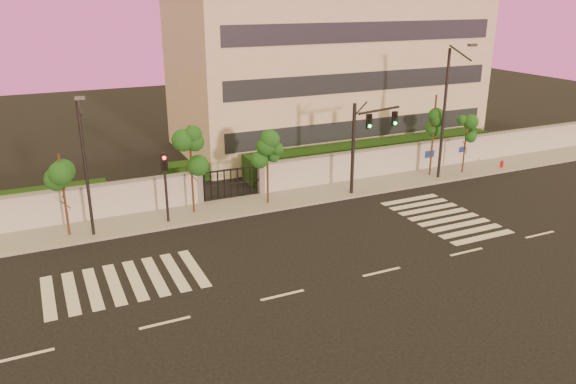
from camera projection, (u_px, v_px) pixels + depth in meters
name	position (u px, v px, depth m)	size (l,w,h in m)	color
ground	(382.00, 272.00, 25.72)	(120.00, 120.00, 0.00)	black
sidewalk	(286.00, 199.00, 34.66)	(60.00, 3.00, 0.15)	gray
perimeter_wall	(277.00, 177.00, 35.65)	(60.00, 0.36, 2.20)	#B1B3B9
hedge_row	(275.00, 167.00, 38.50)	(41.00, 4.25, 1.80)	black
institutional_building	(326.00, 70.00, 46.04)	(24.40, 12.40, 12.25)	beige
road_markings	(313.00, 246.00, 28.29)	(57.00, 7.62, 0.02)	silver
street_tree_b	(62.00, 176.00, 28.31)	(1.59, 1.27, 4.54)	#382314
street_tree_c	(191.00, 150.00, 31.20)	(1.51, 1.20, 5.24)	#382314
street_tree_d	(268.00, 150.00, 32.79)	(1.53, 1.22, 4.66)	#382314
street_tree_e	(435.00, 117.00, 37.75)	(1.64, 1.31, 5.72)	#382314
street_tree_f	(466.00, 133.00, 38.71)	(1.34, 1.06, 4.05)	#382314
traffic_signal_main	(364.00, 137.00, 34.61)	(3.67, 1.00, 5.85)	black
traffic_signal_secondary	(165.00, 179.00, 30.26)	(0.32, 0.32, 4.10)	black
streetlight_west	(85.00, 162.00, 27.93)	(0.46, 1.84, 7.63)	black
streetlight_east	(446.00, 108.00, 36.82)	(0.55, 2.21, 9.21)	black
fire_hydrant	(502.00, 165.00, 40.66)	(0.27, 0.26, 0.69)	red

